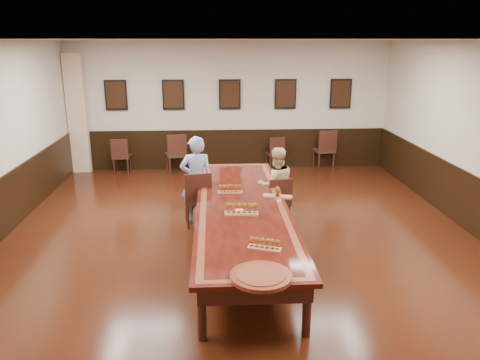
{
  "coord_description": "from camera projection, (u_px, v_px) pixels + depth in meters",
  "views": [
    {
      "loc": [
        -0.42,
        -6.81,
        3.2
      ],
      "look_at": [
        0.0,
        0.5,
        1.0
      ],
      "focal_mm": 35.0,
      "sensor_mm": 36.0,
      "label": 1
    }
  ],
  "objects": [
    {
      "name": "ceiling",
      "position": [
        242.0,
        39.0,
        6.53
      ],
      "size": [
        8.0,
        10.0,
        0.02
      ],
      "primitive_type": "cube",
      "color": "white",
      "rests_on": "floor"
    },
    {
      "name": "flight_a",
      "position": [
        230.0,
        189.0,
        7.77
      ],
      "size": [
        0.41,
        0.14,
        0.15
      ],
      "color": "#A56445",
      "rests_on": "conference_table"
    },
    {
      "name": "flight_c",
      "position": [
        242.0,
        209.0,
        6.8
      ],
      "size": [
        0.5,
        0.19,
        0.18
      ],
      "color": "#A56445",
      "rests_on": "conference_table"
    },
    {
      "name": "spare_chair_b",
      "position": [
        176.0,
        153.0,
        11.6
      ],
      "size": [
        0.59,
        0.62,
        1.01
      ],
      "primitive_type": null,
      "rotation": [
        0.0,
        0.0,
        3.4
      ],
      "color": "#301D15",
      "rests_on": "floor"
    },
    {
      "name": "person_man",
      "position": [
        197.0,
        180.0,
        8.35
      ],
      "size": [
        0.63,
        0.45,
        1.6
      ],
      "primitive_type": "imported",
      "rotation": [
        0.0,
        0.0,
        3.27
      ],
      "color": "#4866B4",
      "rests_on": "floor"
    },
    {
      "name": "spare_chair_a",
      "position": [
        122.0,
        155.0,
        11.65
      ],
      "size": [
        0.42,
        0.46,
        0.89
      ],
      "primitive_type": null,
      "rotation": [
        0.0,
        0.0,
        3.12
      ],
      "color": "#301D15",
      "rests_on": "floor"
    },
    {
      "name": "posters",
      "position": [
        230.0,
        94.0,
        11.63
      ],
      "size": [
        6.14,
        0.04,
        0.74
      ],
      "color": "black",
      "rests_on": "wall_back"
    },
    {
      "name": "chair_woman",
      "position": [
        277.0,
        200.0,
        8.37
      ],
      "size": [
        0.49,
        0.52,
        0.89
      ],
      "primitive_type": null,
      "rotation": [
        0.0,
        0.0,
        3.31
      ],
      "color": "#301D15",
      "rests_on": "floor"
    },
    {
      "name": "wainscoting",
      "position": [
        242.0,
        220.0,
        7.31
      ],
      "size": [
        8.0,
        10.0,
        1.0
      ],
      "color": "black",
      "rests_on": "floor"
    },
    {
      "name": "wall_back",
      "position": [
        230.0,
        106.0,
        11.79
      ],
      "size": [
        8.0,
        0.02,
        3.2
      ],
      "primitive_type": "cube",
      "color": "beige",
      "rests_on": "floor"
    },
    {
      "name": "pink_phone",
      "position": [
        279.0,
        201.0,
        7.4
      ],
      "size": [
        0.09,
        0.14,
        0.01
      ],
      "primitive_type": "cube",
      "rotation": [
        0.0,
        0.0,
        -0.16
      ],
      "color": "#E84D91",
      "rests_on": "conference_table"
    },
    {
      "name": "red_plate_grp",
      "position": [
        239.0,
        211.0,
        6.94
      ],
      "size": [
        0.21,
        0.21,
        0.03
      ],
      "color": "red",
      "rests_on": "conference_table"
    },
    {
      "name": "flight_b",
      "position": [
        278.0,
        193.0,
        7.55
      ],
      "size": [
        0.49,
        0.26,
        0.17
      ],
      "color": "#A56445",
      "rests_on": "conference_table"
    },
    {
      "name": "flight_d",
      "position": [
        265.0,
        244.0,
        5.67
      ],
      "size": [
        0.43,
        0.26,
        0.15
      ],
      "color": "#A56445",
      "rests_on": "conference_table"
    },
    {
      "name": "curtain",
      "position": [
        77.0,
        114.0,
        11.44
      ],
      "size": [
        0.45,
        0.18,
        2.9
      ],
      "primitive_type": "cube",
      "color": "tan",
      "rests_on": "floor"
    },
    {
      "name": "carved_platter",
      "position": [
        261.0,
        276.0,
        5.0
      ],
      "size": [
        0.83,
        0.83,
        0.05
      ],
      "color": "#5B1E12",
      "rests_on": "conference_table"
    },
    {
      "name": "floor",
      "position": [
        242.0,
        250.0,
        7.46
      ],
      "size": [
        8.0,
        10.0,
        0.02
      ],
      "primitive_type": "cube",
      "color": "black",
      "rests_on": "ground"
    },
    {
      "name": "spare_chair_c",
      "position": [
        275.0,
        152.0,
        12.01
      ],
      "size": [
        0.47,
        0.5,
        0.85
      ],
      "primitive_type": null,
      "rotation": [
        0.0,
        0.0,
        3.32
      ],
      "color": "#301D15",
      "rests_on": "floor"
    },
    {
      "name": "conference_table",
      "position": [
        242.0,
        213.0,
        7.28
      ],
      "size": [
        1.4,
        5.0,
        0.76
      ],
      "color": "black",
      "rests_on": "floor"
    },
    {
      "name": "spare_chair_d",
      "position": [
        324.0,
        149.0,
        12.0
      ],
      "size": [
        0.55,
        0.58,
        1.02
      ],
      "primitive_type": null,
      "rotation": [
        0.0,
        0.0,
        3.28
      ],
      "color": "#301D15",
      "rests_on": "floor"
    },
    {
      "name": "chair_man",
      "position": [
        198.0,
        198.0,
        8.33
      ],
      "size": [
        0.53,
        0.57,
        1.0
      ],
      "primitive_type": null,
      "rotation": [
        0.0,
        0.0,
        3.27
      ],
      "color": "#301D15",
      "rests_on": "floor"
    },
    {
      "name": "person_woman",
      "position": [
        276.0,
        185.0,
        8.38
      ],
      "size": [
        0.77,
        0.64,
        1.39
      ],
      "primitive_type": "imported",
      "rotation": [
        0.0,
        0.0,
        3.31
      ],
      "color": "beige",
      "rests_on": "floor"
    }
  ]
}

